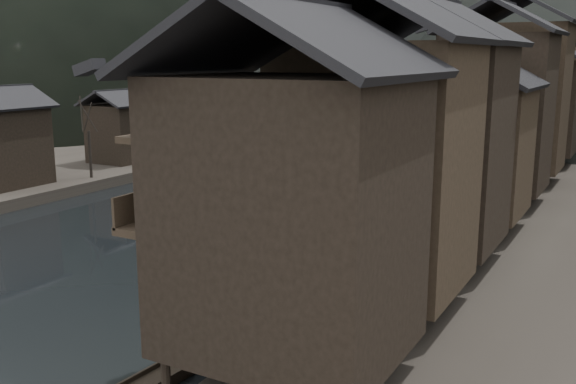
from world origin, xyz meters
The scene contains 12 objects.
water centered at (0.00, 0.00, 0.00)m, with size 300.00×300.00×0.00m, color black.
left_bank centered at (-35.00, 40.00, 0.60)m, with size 40.00×200.00×1.20m, color #2D2823.
stilt_houses centered at (17.28, 19.74, 9.04)m, with size 9.00×67.60×16.50m.
left_houses centered at (-20.50, 20.12, 5.66)m, with size 8.10×53.20×8.73m.
bare_trees centered at (-17.00, 15.78, 6.37)m, with size 3.84×63.26×7.67m.
moored_sampans centered at (12.09, 14.32, 0.20)m, with size 3.15×49.98×0.47m.
midriver_boats centered at (2.87, 48.48, 0.20)m, with size 6.84×29.49×0.45m.
stone_bridge centered at (0.00, 72.00, 5.11)m, with size 40.00×6.00×9.00m.
hero_sampan centered at (9.07, -1.18, 0.20)m, with size 1.27×4.47×0.43m.
cargo_heap centered at (9.05, -0.97, 0.72)m, with size 0.97×1.27×0.58m, color black.
boatman centered at (9.20, -2.72, 1.31)m, with size 0.64×0.42×1.75m, color #555557.
bamboo_pole centered at (9.40, -2.72, 3.96)m, with size 0.06×0.06×4.60m, color #8C7A51.
Camera 1 is at (26.53, -24.55, 11.61)m, focal length 40.00 mm.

